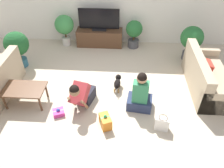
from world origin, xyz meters
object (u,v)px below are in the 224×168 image
object	(u,v)px
coffee_table	(24,90)
tv_console	(100,38)
tv	(99,21)
person_kneeling	(82,94)
dog	(118,82)
potted_plant_back_right	(134,32)
gift_bag_a	(162,123)
potted_plant_corner_left	(17,45)
gift_box_b	(59,112)
potted_plant_back_left	(64,26)
potted_plant_corner_right	(192,39)
sofa_right	(206,78)
person_sitting	(140,95)
gift_box_a	(105,121)

from	to	relation	value
coffee_table	tv_console	size ratio (longest dim) A/B	0.64
tv	person_kneeling	distance (m)	2.76
coffee_table	dog	distance (m)	2.07
potted_plant_back_right	gift_bag_a	bearing A→B (deg)	-80.80
potted_plant_corner_left	potted_plant_back_right	bearing A→B (deg)	22.06
gift_box_b	potted_plant_back_right	bearing A→B (deg)	61.72
potted_plant_back_right	gift_bag_a	world-z (taller)	potted_plant_back_right
potted_plant_corner_left	person_kneeling	bearing A→B (deg)	-37.14
potted_plant_back_left	gift_box_b	bearing A→B (deg)	-80.51
person_kneeling	gift_box_b	bearing A→B (deg)	-133.77
potted_plant_back_right	potted_plant_corner_right	xyz separation A→B (m)	(1.53, -0.59, 0.11)
sofa_right	dog	xyz separation A→B (m)	(-2.07, -0.17, -0.10)
tv_console	person_sitting	world-z (taller)	person_sitting
sofa_right	tv	bearing A→B (deg)	54.93
potted_plant_back_left	dog	bearing A→B (deg)	-50.31
potted_plant_back_left	potted_plant_corner_left	world-z (taller)	potted_plant_corner_left
tv_console	gift_bag_a	world-z (taller)	tv_console
sofa_right	person_sitting	world-z (taller)	person_sitting
potted_plant_corner_left	person_kneeling	distance (m)	2.41
tv	potted_plant_back_right	xyz separation A→B (m)	(1.04, -0.05, -0.29)
tv	potted_plant_corner_right	bearing A→B (deg)	-14.08
sofa_right	person_sitting	xyz separation A→B (m)	(-1.58, -0.78, 0.06)
potted_plant_corner_left	dog	size ratio (longest dim) A/B	1.90
potted_plant_back_right	gift_bag_a	size ratio (longest dim) A/B	2.63
dog	gift_box_b	world-z (taller)	dog
tv	gift_bag_a	bearing A→B (deg)	-64.37
person_sitting	person_kneeling	bearing A→B (deg)	8.92
potted_plant_back_right	potted_plant_corner_left	world-z (taller)	potted_plant_corner_left
person_kneeling	gift_box_b	size ratio (longest dim) A/B	2.71
sofa_right	gift_box_b	xyz separation A→B (m)	(-3.26, -1.09, -0.24)
potted_plant_back_right	gift_box_a	distance (m)	3.27
potted_plant_corner_left	coffee_table	bearing A→B (deg)	-64.60
tv	gift_bag_a	xyz separation A→B (m)	(1.56, -3.25, -0.65)
coffee_table	person_sitting	bearing A→B (deg)	0.22
person_kneeling	dog	distance (m)	0.98
potted_plant_back_left	person_sitting	xyz separation A→B (m)	(2.18, -2.64, -0.27)
potted_plant_back_right	potted_plant_corner_left	xyz separation A→B (m)	(-3.03, -1.23, 0.12)
dog	tv_console	bearing A→B (deg)	-67.89
potted_plant_corner_left	gift_bag_a	xyz separation A→B (m)	(3.55, -1.97, -0.47)
tv	sofa_right	bearing A→B (deg)	-35.07
potted_plant_corner_right	sofa_right	bearing A→B (deg)	-83.37
coffee_table	person_sitting	distance (m)	2.46
gift_box_a	gift_box_b	distance (m)	1.04
potted_plant_corner_left	dog	xyz separation A→B (m)	(2.64, -0.80, -0.44)
coffee_table	potted_plant_corner_left	size ratio (longest dim) A/B	0.90
sofa_right	gift_box_a	bearing A→B (deg)	120.66
person_sitting	gift_box_a	bearing A→B (deg)	46.54
potted_plant_back_right	person_sitting	world-z (taller)	person_sitting
person_sitting	potted_plant_corner_left	bearing A→B (deg)	-17.00
potted_plant_back_right	potted_plant_back_left	bearing A→B (deg)	180.00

